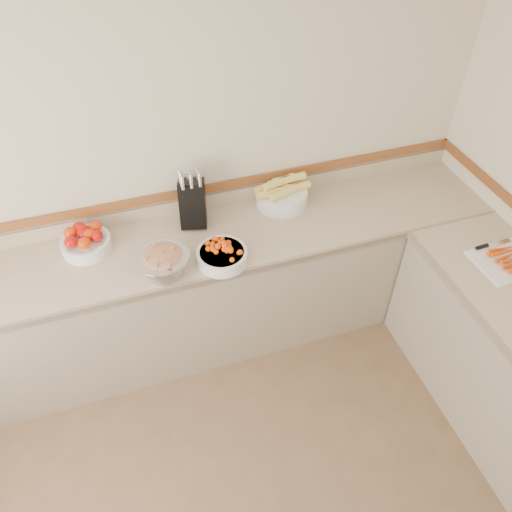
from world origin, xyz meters
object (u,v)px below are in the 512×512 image
object	(u,v)px
knife_block	(193,203)
cherry_tomato_bowl	(222,254)
rhubarb_bowl	(163,263)
cutting_board	(509,260)
corn_bowl	(282,194)
tomato_bowl	(85,241)

from	to	relation	value
knife_block	cherry_tomato_bowl	size ratio (longest dim) A/B	1.31
rhubarb_bowl	cutting_board	distance (m)	2.00
knife_block	corn_bowl	xyz separation A→B (m)	(0.59, 0.01, -0.08)
cherry_tomato_bowl	knife_block	bearing A→B (deg)	100.53
tomato_bowl	cherry_tomato_bowl	world-z (taller)	cherry_tomato_bowl
cherry_tomato_bowl	corn_bowl	distance (m)	0.66
knife_block	tomato_bowl	size ratio (longest dim) A/B	1.32
knife_block	cherry_tomato_bowl	bearing A→B (deg)	-79.47
rhubarb_bowl	cutting_board	size ratio (longest dim) A/B	0.77
knife_block	rhubarb_bowl	bearing A→B (deg)	-123.92
knife_block	tomato_bowl	bearing A→B (deg)	-176.52
rhubarb_bowl	cutting_board	bearing A→B (deg)	-15.39
rhubarb_bowl	corn_bowl	bearing A→B (deg)	25.40
tomato_bowl	cherry_tomato_bowl	bearing A→B (deg)	-25.60
knife_block	cherry_tomato_bowl	distance (m)	0.42
corn_bowl	cutting_board	bearing A→B (deg)	-41.33
knife_block	corn_bowl	world-z (taller)	knife_block
rhubarb_bowl	cutting_board	world-z (taller)	rhubarb_bowl
corn_bowl	cutting_board	distance (m)	1.42
corn_bowl	rhubarb_bowl	distance (m)	0.95
tomato_bowl	knife_block	bearing A→B (deg)	3.48
knife_block	cutting_board	bearing A→B (deg)	-29.15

